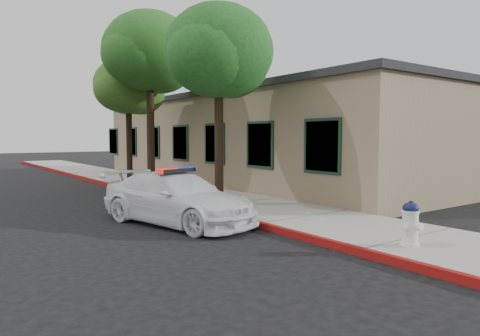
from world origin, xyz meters
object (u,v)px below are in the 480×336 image
at_px(police_car, 177,198).
at_px(street_tree_near, 219,55).
at_px(clapboard_building, 253,139).
at_px(street_tree_far, 129,88).
at_px(fire_hydrant, 411,223).
at_px(street_tree_mid, 150,55).

height_order(police_car, street_tree_near, street_tree_near).
height_order(clapboard_building, street_tree_far, street_tree_far).
distance_m(police_car, street_tree_near, 4.64).
relative_size(fire_hydrant, street_tree_mid, 0.12).
bearing_deg(street_tree_far, street_tree_mid, -87.90).
bearing_deg(fire_hydrant, street_tree_mid, 91.63).
distance_m(fire_hydrant, street_tree_far, 13.91).
distance_m(police_car, street_tree_mid, 8.13).
height_order(police_car, street_tree_far, street_tree_far).
height_order(clapboard_building, street_tree_mid, street_tree_mid).
bearing_deg(clapboard_building, fire_hydrant, -114.79).
height_order(street_tree_near, street_tree_far, street_tree_near).
xyz_separation_m(police_car, street_tree_mid, (2.10, 6.23, 4.77)).
height_order(police_car, street_tree_mid, street_tree_mid).
height_order(street_tree_near, street_tree_mid, street_tree_mid).
bearing_deg(street_tree_far, street_tree_near, -89.79).
relative_size(police_car, street_tree_near, 0.80).
distance_m(clapboard_building, fire_hydrant, 13.74).
bearing_deg(street_tree_far, clapboard_building, -9.56).
xyz_separation_m(clapboard_building, street_tree_far, (-5.97, 1.00, 2.20)).
height_order(fire_hydrant, street_tree_far, street_tree_far).
distance_m(fire_hydrant, street_tree_near, 7.52).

